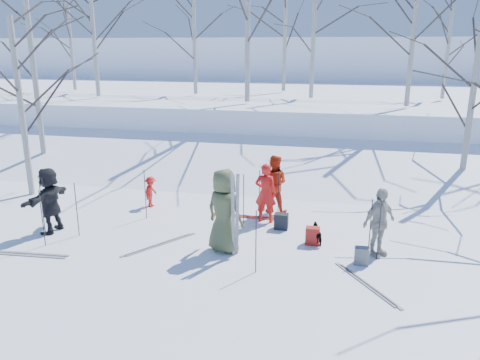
% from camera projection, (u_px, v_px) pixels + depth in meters
% --- Properties ---
extents(ground, '(120.00, 120.00, 0.00)m').
position_uv_depth(ground, '(225.00, 254.00, 10.37)').
color(ground, white).
rests_on(ground, ground).
extents(snow_ramp, '(70.00, 9.49, 4.12)m').
position_uv_depth(snow_ramp, '(273.00, 170.00, 16.90)').
color(snow_ramp, white).
rests_on(snow_ramp, ground).
extents(snow_plateau, '(70.00, 18.00, 2.20)m').
position_uv_depth(snow_plateau, '(300.00, 110.00, 26.04)').
color(snow_plateau, white).
rests_on(snow_plateau, ground).
extents(far_hill, '(90.00, 30.00, 6.00)m').
position_uv_depth(far_hill, '(321.00, 72.00, 45.46)').
color(far_hill, white).
rests_on(far_hill, ground).
extents(skier_olive_center, '(1.09, 0.93, 1.90)m').
position_uv_depth(skier_olive_center, '(224.00, 211.00, 10.32)').
color(skier_olive_center, '#434D2E').
rests_on(skier_olive_center, ground).
extents(skier_red_north, '(0.60, 0.43, 1.57)m').
position_uv_depth(skier_red_north, '(266.00, 193.00, 12.11)').
color(skier_red_north, red).
rests_on(skier_red_north, ground).
extents(skier_redor_behind, '(0.83, 0.67, 1.61)m').
position_uv_depth(skier_redor_behind, '(274.00, 184.00, 12.84)').
color(skier_redor_behind, '#B72A0E').
rests_on(skier_redor_behind, ground).
extents(skier_red_seated, '(0.36, 0.59, 0.89)m').
position_uv_depth(skier_red_seated, '(151.00, 192.00, 13.35)').
color(skier_red_seated, red).
rests_on(skier_red_seated, ground).
extents(skier_cream_east, '(0.91, 0.90, 1.54)m').
position_uv_depth(skier_cream_east, '(379.00, 222.00, 10.14)').
color(skier_cream_east, beige).
rests_on(skier_cream_east, ground).
extents(skier_grey_west, '(0.64, 1.56, 1.64)m').
position_uv_depth(skier_grey_west, '(50.00, 200.00, 11.45)').
color(skier_grey_west, black).
rests_on(skier_grey_west, ground).
extents(dog, '(0.50, 0.60, 0.46)m').
position_uv_depth(dog, '(318.00, 234.00, 10.89)').
color(dog, black).
rests_on(dog, ground).
extents(upright_ski_left, '(0.07, 0.16, 1.90)m').
position_uv_depth(upright_ski_left, '(233.00, 216.00, 10.03)').
color(upright_ski_left, silver).
rests_on(upright_ski_left, ground).
extents(upright_ski_right, '(0.15, 0.23, 1.89)m').
position_uv_depth(upright_ski_right, '(237.00, 215.00, 10.08)').
color(upright_ski_right, silver).
rests_on(upright_ski_right, ground).
extents(ski_pair_a, '(0.20, 1.90, 0.02)m').
position_uv_depth(ski_pair_a, '(246.00, 217.00, 12.64)').
color(ski_pair_a, '#AB2418').
rests_on(ski_pair_a, ground).
extents(ski_pair_b, '(0.47, 1.93, 0.02)m').
position_uv_depth(ski_pair_b, '(27.00, 254.00, 10.36)').
color(ski_pair_b, silver).
rests_on(ski_pair_b, ground).
extents(ski_pair_c, '(1.98, 2.09, 0.02)m').
position_uv_depth(ski_pair_c, '(366.00, 284.00, 9.06)').
color(ski_pair_c, silver).
rests_on(ski_pair_c, ground).
extents(ski_pair_d, '(1.97, 2.09, 0.02)m').
position_uv_depth(ski_pair_d, '(159.00, 245.00, 10.86)').
color(ski_pair_d, silver).
rests_on(ski_pair_d, ground).
extents(ski_pole_a, '(0.02, 0.02, 1.34)m').
position_uv_depth(ski_pole_a, '(370.00, 229.00, 10.05)').
color(ski_pole_a, black).
rests_on(ski_pole_a, ground).
extents(ski_pole_b, '(0.02, 0.02, 1.34)m').
position_uv_depth(ski_pole_b, '(244.00, 200.00, 11.93)').
color(ski_pole_b, black).
rests_on(ski_pole_b, ground).
extents(ski_pole_c, '(0.02, 0.02, 1.34)m').
position_uv_depth(ski_pole_c, '(278.00, 196.00, 12.28)').
color(ski_pole_c, black).
rests_on(ski_pole_c, ground).
extents(ski_pole_d, '(0.02, 0.02, 1.34)m').
position_uv_depth(ski_pole_d, '(256.00, 242.00, 9.38)').
color(ski_pole_d, black).
rests_on(ski_pole_d, ground).
extents(ski_pole_e, '(0.02, 0.02, 1.34)m').
position_uv_depth(ski_pole_e, '(379.00, 231.00, 9.95)').
color(ski_pole_e, black).
rests_on(ski_pole_e, ground).
extents(ski_pole_f, '(0.02, 0.02, 1.34)m').
position_uv_depth(ski_pole_f, '(43.00, 210.00, 11.20)').
color(ski_pole_f, black).
rests_on(ski_pole_f, ground).
extents(ski_pole_g, '(0.02, 0.02, 1.34)m').
position_uv_depth(ski_pole_g, '(259.00, 195.00, 12.36)').
color(ski_pole_g, black).
rests_on(ski_pole_g, ground).
extents(ski_pole_h, '(0.02, 0.02, 1.34)m').
position_uv_depth(ski_pole_h, '(77.00, 210.00, 11.23)').
color(ski_pole_h, black).
rests_on(ski_pole_h, ground).
extents(ski_pole_i, '(0.02, 0.02, 1.34)m').
position_uv_depth(ski_pole_i, '(42.00, 218.00, 10.65)').
color(ski_pole_i, black).
rests_on(ski_pole_i, ground).
extents(ski_pole_j, '(0.02, 0.02, 1.34)m').
position_uv_depth(ski_pole_j, '(145.00, 194.00, 12.37)').
color(ski_pole_j, black).
rests_on(ski_pole_j, ground).
extents(backpack_red, '(0.32, 0.22, 0.42)m').
position_uv_depth(backpack_red, '(313.00, 236.00, 10.85)').
color(backpack_red, maroon).
rests_on(backpack_red, ground).
extents(backpack_grey, '(0.30, 0.20, 0.38)m').
position_uv_depth(backpack_grey, '(362.00, 256.00, 9.86)').
color(backpack_grey, slate).
rests_on(backpack_grey, ground).
extents(backpack_dark, '(0.34, 0.24, 0.40)m').
position_uv_depth(backpack_dark, '(281.00, 221.00, 11.78)').
color(backpack_dark, black).
rests_on(backpack_dark, ground).
extents(birch_plateau_a, '(5.36, 5.36, 6.79)m').
position_uv_depth(birch_plateau_a, '(248.00, 16.00, 18.75)').
color(birch_plateau_a, silver).
rests_on(birch_plateau_a, snow_plateau).
extents(birch_plateau_c, '(3.82, 3.82, 4.61)m').
position_uv_depth(birch_plateau_c, '(195.00, 45.00, 22.23)').
color(birch_plateau_c, silver).
rests_on(birch_plateau_c, snow_plateau).
extents(birch_plateau_d, '(5.49, 5.49, 6.99)m').
position_uv_depth(birch_plateau_d, '(92.00, 19.00, 22.83)').
color(birch_plateau_d, silver).
rests_on(birch_plateau_d, snow_plateau).
extents(birch_plateau_e, '(3.69, 3.69, 4.41)m').
position_uv_depth(birch_plateau_e, '(71.00, 47.00, 24.37)').
color(birch_plateau_e, silver).
rests_on(birch_plateau_e, snow_plateau).
extents(birch_plateau_f, '(3.29, 3.29, 3.84)m').
position_uv_depth(birch_plateau_f, '(447.00, 54.00, 20.24)').
color(birch_plateau_f, silver).
rests_on(birch_plateau_f, snow_plateau).
extents(birch_plateau_g, '(4.54, 4.54, 5.63)m').
position_uv_depth(birch_plateau_g, '(285.00, 34.00, 23.65)').
color(birch_plateau_g, silver).
rests_on(birch_plateau_g, snow_plateau).
extents(birch_plateau_h, '(4.43, 4.43, 5.48)m').
position_uv_depth(birch_plateau_h, '(313.00, 34.00, 20.35)').
color(birch_plateau_h, silver).
rests_on(birch_plateau_h, snow_plateau).
extents(birch_plateau_k, '(4.36, 4.36, 5.37)m').
position_uv_depth(birch_plateau_k, '(413.00, 34.00, 17.47)').
color(birch_plateau_k, silver).
rests_on(birch_plateau_k, snow_plateau).
extents(birch_plateau_l, '(4.63, 4.63, 5.75)m').
position_uv_depth(birch_plateau_l, '(93.00, 31.00, 21.01)').
color(birch_plateau_l, silver).
rests_on(birch_plateau_l, snow_plateau).
extents(birch_edge_a, '(4.31, 4.31, 5.29)m').
position_uv_depth(birch_edge_a, '(21.00, 109.00, 13.86)').
color(birch_edge_a, silver).
rests_on(birch_edge_a, ground).
extents(birch_edge_d, '(5.20, 5.20, 6.57)m').
position_uv_depth(birch_edge_d, '(35.00, 79.00, 16.87)').
color(birch_edge_d, silver).
rests_on(birch_edge_d, ground).
extents(birch_edge_e, '(4.41, 4.41, 5.45)m').
position_uv_depth(birch_edge_e, '(471.00, 105.00, 14.31)').
color(birch_edge_e, silver).
rests_on(birch_edge_e, ground).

